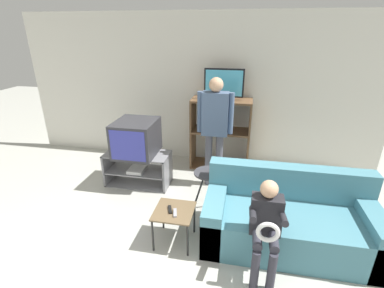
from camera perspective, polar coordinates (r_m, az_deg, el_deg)
The scene contains 12 objects.
wall_back at distance 5.03m, azimuth 0.92°, elevation 10.92°, with size 6.40×0.06×2.60m.
tv_stand at distance 4.51m, azimuth -10.98°, elevation -5.02°, with size 1.00×0.47×0.52m.
television_main at distance 4.29m, azimuth -11.37°, elevation 1.24°, with size 0.60×0.67×0.53m.
media_shelf at distance 4.87m, azimuth 5.82°, elevation 2.17°, with size 1.01×0.46×1.23m.
television_flat at distance 4.64m, azimuth 6.55°, elevation 11.95°, with size 0.65×0.20×0.50m.
folding_stool at distance 3.64m, azimuth 3.45°, elevation -7.16°, with size 0.44×0.43×0.61m.
snack_table at distance 3.24m, azimuth -3.69°, elevation -14.22°, with size 0.44×0.44×0.43m.
remote_control_black at distance 3.21m, azimuth -4.54°, elevation -13.24°, with size 0.04×0.14×0.02m, color black.
remote_control_white at distance 3.16m, azimuth -3.49°, elevation -13.92°, with size 0.04×0.14×0.02m, color gray.
couch at distance 3.46m, azimuth 19.06°, elevation -14.67°, with size 1.88×0.87×0.84m.
person_standing_adult at distance 4.11m, azimuth 4.72°, elevation 4.36°, with size 0.53×0.21×1.70m.
person_seated_child at distance 2.83m, azimuth 14.97°, elevation -15.40°, with size 0.33×0.43×1.02m.
Camera 1 is at (0.87, -1.53, 2.31)m, focal length 26.00 mm.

